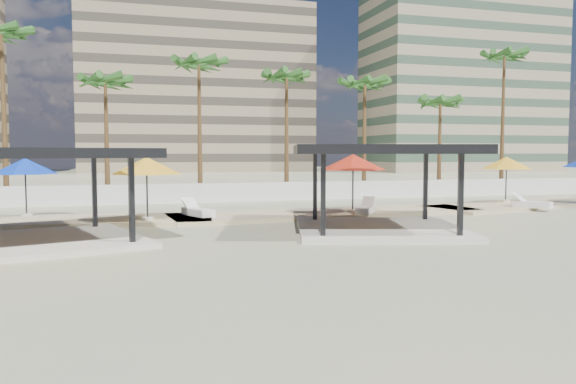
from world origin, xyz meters
The scene contains 21 objects.
ground centered at (0.00, 0.00, 0.00)m, with size 200.00×200.00×0.00m, color tan.
promenade centered at (2.00, 7.67, 0.06)m, with size 44.45×7.97×0.24m.
boundary_wall centered at (0.00, 16.00, 0.60)m, with size 56.00×0.30×1.20m, color silver.
building_mid centered at (4.00, 78.00, 14.27)m, with size 38.00×16.00×30.40m.
building_east centered at (48.00, 66.00, 17.27)m, with size 32.00×15.00×36.40m.
pavilion_central centered at (1.82, 0.84, 2.04)m, with size 8.31×8.31×3.42m.
pavilion_west centered at (-10.63, 1.17, 1.96)m, with size 8.09×8.09×3.28m.
umbrella_b centered at (-6.99, 5.80, 2.56)m, with size 3.82×3.82×2.77m.
umbrella_c centered at (2.94, 6.28, 2.66)m, with size 4.09×4.09×2.89m.
umbrella_e centered at (14.10, 9.20, 2.52)m, with size 3.73×3.73×2.72m.
umbrella_f centered at (-12.38, 9.03, 2.51)m, with size 3.62×3.62×2.71m.
lounger_a centered at (-4.66, 6.95, 0.37)m, with size 1.45×2.22×0.80m.
lounger_b centered at (3.44, 5.84, 0.36)m, with size 1.64×1.99×0.75m.
lounger_c centered at (13.20, 5.86, 0.37)m, with size 1.64×2.10×0.78m.
palm_b centered at (-15.00, 18.70, 9.96)m, with size 3.00×3.00×11.26m.
palm_c centered at (-9.00, 18.10, 7.33)m, with size 3.00×3.00×8.44m.
palm_d centered at (-3.00, 18.90, 8.74)m, with size 3.00×3.00×9.94m.
palm_e centered at (3.00, 18.40, 8.08)m, with size 3.00×3.00×9.24m.
palm_f centered at (9.00, 18.60, 7.84)m, with size 3.00×3.00×8.99m.
palm_g centered at (15.00, 18.20, 6.66)m, with size 3.00×3.00×7.74m.
palm_h centered at (21.00, 18.80, 10.28)m, with size 3.00×3.00×11.60m.
Camera 1 is at (-7.89, -19.48, 3.13)m, focal length 35.00 mm.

